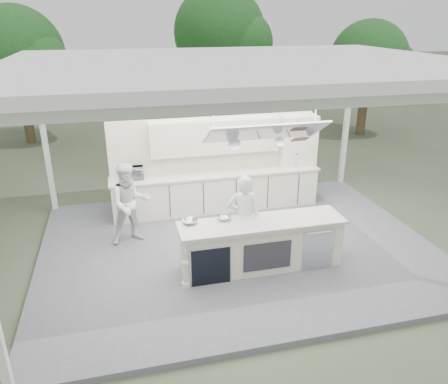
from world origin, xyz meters
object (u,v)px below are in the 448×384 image
object	(u,v)px
demo_island	(260,245)
sous_chef	(130,204)
head_chef	(244,218)
back_counter	(217,191)

from	to	relation	value
demo_island	sous_chef	size ratio (longest dim) A/B	1.79
head_chef	sous_chef	size ratio (longest dim) A/B	1.00
head_chef	demo_island	bearing A→B (deg)	134.51
demo_island	sous_chef	world-z (taller)	sous_chef
demo_island	head_chef	distance (m)	0.59
demo_island	head_chef	bearing A→B (deg)	118.42
back_counter	head_chef	bearing A→B (deg)	-90.82
head_chef	sous_chef	distance (m)	2.42
demo_island	back_counter	world-z (taller)	same
demo_island	head_chef	xyz separation A→B (m)	(-0.21, 0.39, 0.39)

